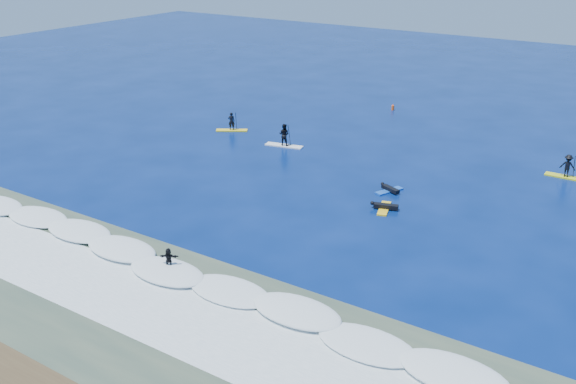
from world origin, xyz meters
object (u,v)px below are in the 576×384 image
Objects in this scene: sup_paddler_right at (567,167)px; wave_surfer at (169,259)px; sup_paddler_center at (284,137)px; prone_paddler_far at (390,189)px; prone_paddler_near at (384,207)px; sup_paddler_left at (232,124)px; marker_buoy at (393,107)px.

sup_paddler_right is 30.89m from wave_surfer.
prone_paddler_far is (11.96, -4.43, -0.71)m from sup_paddler_center.
sup_paddler_right is 15.64m from prone_paddler_near.
sup_paddler_left is at bearing 49.36° from prone_paddler_near.
sup_paddler_right is at bearing -23.42° from sup_paddler_left.
sup_paddler_left reaches higher than marker_buoy.
sup_paddler_right is 21.84m from marker_buoy.
sup_paddler_center reaches higher than marker_buoy.
sup_paddler_left is 17.60m from marker_buoy.
prone_paddler_far is at bearing -65.99° from marker_buoy.
sup_paddler_left is 26.32m from wave_surfer.
marker_buoy is (9.44, 14.86, -0.32)m from sup_paddler_left.
wave_surfer is at bearing 139.19° from prone_paddler_near.
sup_paddler_right is at bearing 2.12° from sup_paddler_center.
sup_paddler_center is (6.57, -1.14, 0.23)m from sup_paddler_left.
prone_paddler_near is 1.08× the size of prone_paddler_far.
sup_paddler_right is at bearing -51.67° from prone_paddler_near.
wave_surfer is (6.76, -21.56, -0.15)m from sup_paddler_center.
prone_paddler_near is at bearing -137.63° from prone_paddler_far.
sup_paddler_left reaches higher than wave_surfer.
prone_paddler_near reaches higher than prone_paddler_far.
sup_paddler_center is 22.59m from wave_surfer.
marker_buoy is (-9.10, 20.43, 0.15)m from prone_paddler_far.
sup_paddler_left is at bearing 96.78° from prone_paddler_far.
prone_paddler_far is at bearing -135.01° from sup_paddler_right.
sup_paddler_left is at bearing -122.42° from marker_buoy.
marker_buoy is at bearing 68.26° from sup_paddler_center.
marker_buoy is at bearing 47.52° from prone_paddler_far.
sup_paddler_right is 1.32× the size of prone_paddler_far.
prone_paddler_far is 17.91m from wave_surfer.
sup_paddler_right reaches higher than prone_paddler_near.
sup_paddler_center reaches higher than prone_paddler_far.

